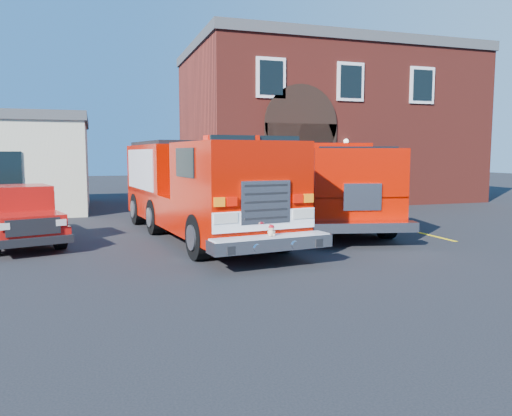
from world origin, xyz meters
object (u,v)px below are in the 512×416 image
object	(u,v)px
fire_engine	(199,187)
pickup_truck	(16,216)
secondary_truck	(326,181)
fire_station	(323,125)

from	to	relation	value
fire_engine	pickup_truck	world-z (taller)	fire_engine
pickup_truck	secondary_truck	world-z (taller)	secondary_truck
fire_station	fire_engine	bearing A→B (deg)	-130.52
fire_engine	pickup_truck	size ratio (longest dim) A/B	1.85
secondary_truck	pickup_truck	bearing A→B (deg)	-176.06
fire_engine	secondary_truck	size ratio (longest dim) A/B	1.07
fire_station	pickup_truck	distance (m)	18.65
fire_station	pickup_truck	xyz separation A→B (m)	(-14.89, -10.70, -3.45)
fire_station	fire_engine	world-z (taller)	fire_station
pickup_truck	fire_engine	bearing A→B (deg)	-5.55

